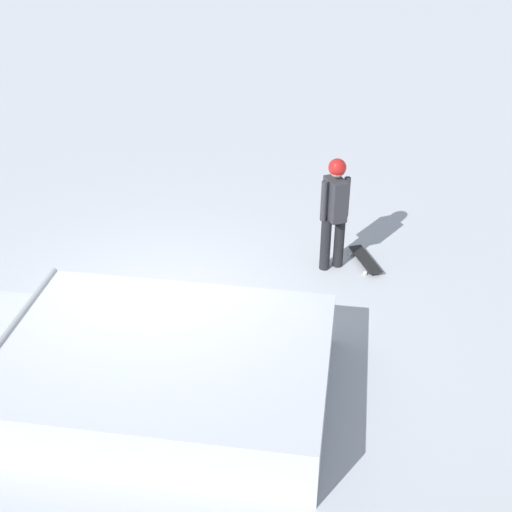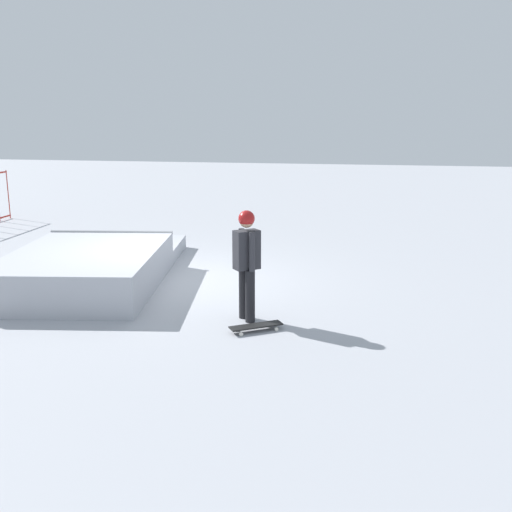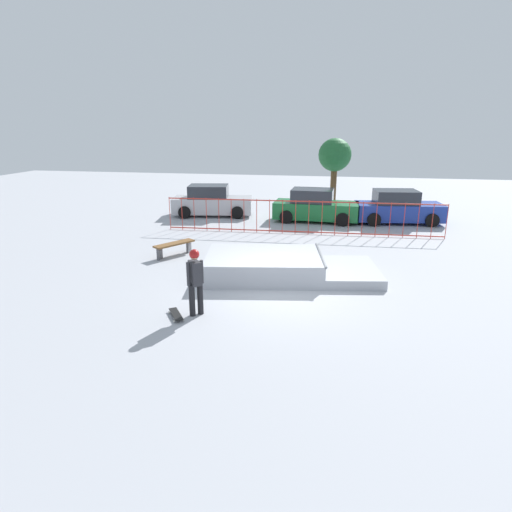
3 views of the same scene
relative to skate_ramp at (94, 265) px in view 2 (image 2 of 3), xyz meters
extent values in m
plane|color=#A8AAB2|center=(0.27, -1.49, -0.32)|extent=(60.00, 60.00, 0.00)
cube|color=#B0B3BB|center=(-0.47, -0.08, 0.03)|extent=(3.96, 3.13, 0.70)
cube|color=#B0B3BB|center=(2.19, 0.35, -0.17)|extent=(2.18, 2.85, 0.30)
cylinder|color=gray|center=(1.30, 0.21, 0.38)|extent=(0.49, 2.58, 0.08)
cylinder|color=black|center=(-1.73, -3.42, 0.09)|extent=(0.15, 0.15, 0.82)
cylinder|color=black|center=(-1.56, -3.28, 0.09)|extent=(0.15, 0.15, 0.82)
cube|color=#2D2D33|center=(-1.65, -3.35, 0.80)|extent=(0.41, 0.43, 0.60)
cylinder|color=#2D2D33|center=(-1.79, -3.46, 0.80)|extent=(0.09, 0.09, 0.60)
cylinder|color=#2D2D33|center=(-1.51, -3.24, 0.80)|extent=(0.09, 0.09, 0.60)
sphere|color=tan|center=(-1.65, -3.35, 1.25)|extent=(0.22, 0.22, 0.22)
sphere|color=#A51919|center=(-1.65, -3.35, 1.28)|extent=(0.25, 0.25, 0.25)
cube|color=black|center=(-2.11, -3.58, -0.23)|extent=(0.61, 0.78, 0.02)
cylinder|color=silver|center=(-2.36, -3.41, -0.29)|extent=(0.06, 0.06, 0.06)
cylinder|color=silver|center=(-2.17, -3.29, -0.29)|extent=(0.06, 0.06, 0.06)
cylinder|color=silver|center=(-2.06, -3.88, -0.29)|extent=(0.06, 0.06, 0.06)
cylinder|color=silver|center=(-1.87, -3.75, -0.29)|extent=(0.06, 0.06, 0.06)
cylinder|color=#B22D23|center=(6.28, 5.88, 0.43)|extent=(0.03, 0.03, 1.50)
camera|label=1|loc=(-3.24, 5.25, 5.17)|focal=48.55mm
camera|label=2|loc=(-10.28, -5.17, 2.77)|focal=41.74mm
camera|label=3|loc=(1.68, -13.10, 4.31)|focal=30.64mm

